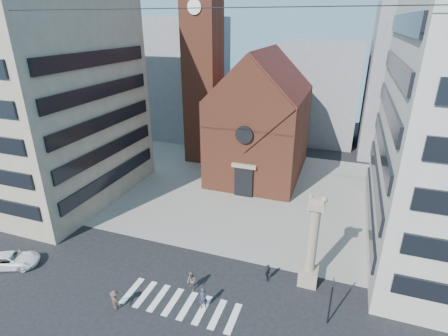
% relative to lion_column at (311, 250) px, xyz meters
% --- Properties ---
extents(ground, '(120.00, 120.00, 0.00)m').
position_rel_lion_column_xyz_m(ground, '(-10.01, -3.00, -3.46)').
color(ground, black).
rests_on(ground, ground).
extents(piazza, '(46.00, 30.00, 0.05)m').
position_rel_lion_column_xyz_m(piazza, '(-10.01, 16.00, -3.43)').
color(piazza, gray).
rests_on(piazza, ground).
extents(zebra_crossing, '(10.20, 3.20, 0.01)m').
position_rel_lion_column_xyz_m(zebra_crossing, '(-9.46, -6.00, -3.45)').
color(zebra_crossing, white).
rests_on(zebra_crossing, ground).
extents(church, '(12.00, 16.65, 18.00)m').
position_rel_lion_column_xyz_m(church, '(-10.01, 22.04, 4.53)').
color(church, brown).
rests_on(church, ground).
extents(campanile, '(5.50, 5.50, 31.20)m').
position_rel_lion_column_xyz_m(campanile, '(-20.01, 25.00, 12.28)').
color(campanile, brown).
rests_on(campanile, ground).
extents(building_left, '(18.00, 20.00, 26.00)m').
position_rel_lion_column_xyz_m(building_left, '(-34.01, 7.00, 9.54)').
color(building_left, tan).
rests_on(building_left, ground).
extents(bg_block_left, '(16.00, 14.00, 22.00)m').
position_rel_lion_column_xyz_m(bg_block_left, '(-30.01, 37.00, 7.54)').
color(bg_block_left, gray).
rests_on(bg_block_left, ground).
extents(bg_block_mid, '(14.00, 12.00, 18.00)m').
position_rel_lion_column_xyz_m(bg_block_mid, '(-4.01, 42.00, 5.54)').
color(bg_block_mid, gray).
rests_on(bg_block_mid, ground).
extents(bg_block_right, '(16.00, 14.00, 24.00)m').
position_rel_lion_column_xyz_m(bg_block_right, '(11.99, 39.00, 8.54)').
color(bg_block_right, gray).
rests_on(bg_block_right, ground).
extents(lion_column, '(1.63, 1.60, 8.68)m').
position_rel_lion_column_xyz_m(lion_column, '(0.00, 0.00, 0.00)').
color(lion_column, gray).
rests_on(lion_column, ground).
extents(traffic_light, '(0.13, 0.16, 4.30)m').
position_rel_lion_column_xyz_m(traffic_light, '(1.99, -4.00, -1.17)').
color(traffic_light, black).
rests_on(traffic_light, ground).
extents(white_car, '(5.34, 3.96, 1.35)m').
position_rel_lion_column_xyz_m(white_car, '(-26.38, -6.92, -2.78)').
color(white_car, white).
rests_on(white_car, ground).
extents(pedestrian_0, '(0.82, 0.77, 1.89)m').
position_rel_lion_column_xyz_m(pedestrian_0, '(-7.50, -5.70, -2.51)').
color(pedestrian_0, '#313042').
rests_on(pedestrian_0, ground).
extents(pedestrian_1, '(1.09, 1.05, 1.76)m').
position_rel_lion_column_xyz_m(pedestrian_1, '(-9.24, -4.18, -2.58)').
color(pedestrian_1, '#655350').
rests_on(pedestrian_1, ground).
extents(pedestrian_2, '(0.63, 1.03, 1.64)m').
position_rel_lion_column_xyz_m(pedestrian_2, '(-3.40, -0.86, -2.64)').
color(pedestrian_2, '#26262E').
rests_on(pedestrian_2, ground).
extents(pedestrian_3, '(1.29, 0.95, 1.78)m').
position_rel_lion_column_xyz_m(pedestrian_3, '(-14.03, -8.18, -2.57)').
color(pedestrian_3, '#483630').
rests_on(pedestrian_3, ground).
extents(scooter_0, '(0.96, 1.77, 0.88)m').
position_rel_lion_column_xyz_m(scooter_0, '(-15.53, 14.97, -2.97)').
color(scooter_0, '#222325').
rests_on(scooter_0, piazza).
extents(scooter_1, '(0.82, 1.69, 0.98)m').
position_rel_lion_column_xyz_m(scooter_1, '(-13.81, 14.97, -2.92)').
color(scooter_1, '#222325').
rests_on(scooter_1, piazza).
extents(scooter_2, '(0.96, 1.77, 0.88)m').
position_rel_lion_column_xyz_m(scooter_2, '(-12.08, 14.97, -2.97)').
color(scooter_2, '#222325').
rests_on(scooter_2, piazza).
extents(scooter_3, '(0.82, 1.69, 0.98)m').
position_rel_lion_column_xyz_m(scooter_3, '(-10.36, 14.97, -2.92)').
color(scooter_3, '#222325').
rests_on(scooter_3, piazza).
extents(scooter_4, '(0.96, 1.77, 0.88)m').
position_rel_lion_column_xyz_m(scooter_4, '(-8.63, 14.97, -2.97)').
color(scooter_4, '#222325').
rests_on(scooter_4, piazza).
extents(scooter_5, '(0.82, 1.69, 0.98)m').
position_rel_lion_column_xyz_m(scooter_5, '(-6.91, 14.97, -2.92)').
color(scooter_5, '#222325').
rests_on(scooter_5, piazza).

